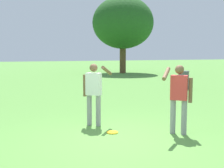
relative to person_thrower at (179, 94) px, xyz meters
The scene contains 6 objects.
ground_plane 1.79m from the person_thrower, behind, with size 120.00×120.00×0.00m, color #568E3D.
person_thrower is the anchor object (origin of this frame).
person_catcher 2.20m from the person_thrower, 136.80° to the left, with size 0.84×0.49×1.64m.
frisbee 1.83m from the person_thrower, 155.12° to the left, with size 0.28×0.28×0.03m, color yellow.
trash_can_further_along 8.96m from the person_thrower, 53.92° to the left, with size 0.59×0.59×0.96m.
tree_far_right 21.04m from the person_thrower, 70.11° to the left, with size 5.72×5.72×7.15m.
Camera 1 is at (-2.38, -5.65, 1.92)m, focal length 46.09 mm.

